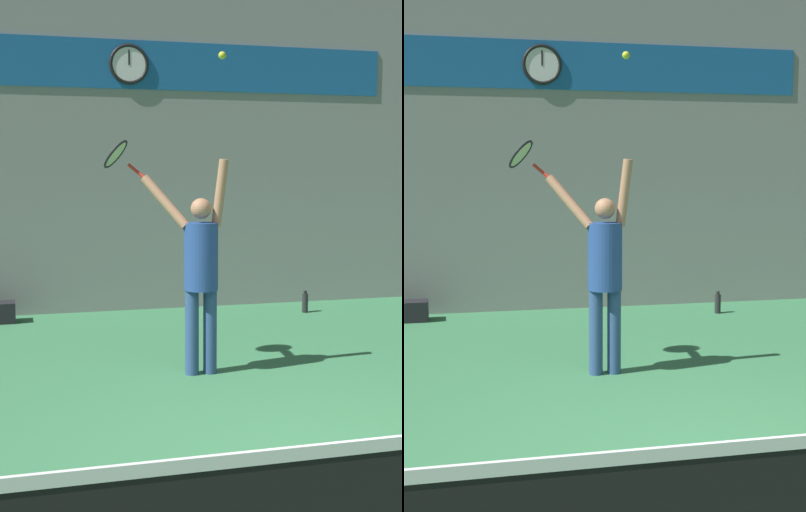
% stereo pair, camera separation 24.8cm
% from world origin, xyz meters
% --- Properties ---
extents(ground_plane, '(18.00, 18.00, 0.00)m').
position_xyz_m(ground_plane, '(0.00, 0.00, 0.00)').
color(ground_plane, '#387A4C').
extents(back_wall, '(18.00, 0.10, 5.00)m').
position_xyz_m(back_wall, '(0.00, 5.83, 2.50)').
color(back_wall, gray).
rests_on(back_wall, ground_plane).
extents(sponsor_banner, '(6.48, 0.02, 0.64)m').
position_xyz_m(sponsor_banner, '(0.00, 5.77, 3.35)').
color(sponsor_banner, '#195B9E').
extents(scoreboard_clock, '(0.54, 0.05, 0.54)m').
position_xyz_m(scoreboard_clock, '(-0.44, 5.75, 3.35)').
color(scoreboard_clock, white).
extents(tennis_player, '(0.81, 0.49, 2.04)m').
position_xyz_m(tennis_player, '(-0.31, 2.48, 1.03)').
color(tennis_player, '#2D4C7F').
rests_on(tennis_player, ground_plane).
extents(tennis_racket, '(0.44, 0.40, 0.37)m').
position_xyz_m(tennis_racket, '(-1.03, 2.86, 2.08)').
color(tennis_racket, red).
extents(tennis_ball, '(0.07, 0.07, 0.07)m').
position_xyz_m(tennis_ball, '(-0.13, 2.37, 2.96)').
color(tennis_ball, '#CCDB2D').
extents(water_bottle, '(0.08, 0.08, 0.30)m').
position_xyz_m(water_bottle, '(1.84, 5.00, 0.14)').
color(water_bottle, '#262628').
rests_on(water_bottle, ground_plane).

